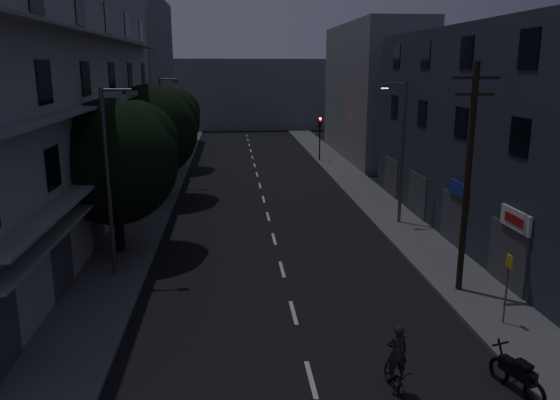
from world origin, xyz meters
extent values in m
plane|color=black|center=(0.00, 25.00, 0.00)|extent=(160.00, 160.00, 0.00)
cube|color=#565659|center=(-7.50, 25.00, 0.07)|extent=(3.00, 90.00, 0.15)
cube|color=#565659|center=(7.50, 25.00, 0.07)|extent=(3.00, 90.00, 0.15)
cube|color=beige|center=(0.00, 2.00, 0.01)|extent=(0.15, 2.00, 0.01)
cube|color=beige|center=(0.00, 6.50, 0.01)|extent=(0.15, 2.00, 0.01)
cube|color=beige|center=(0.00, 11.00, 0.01)|extent=(0.15, 2.00, 0.01)
cube|color=beige|center=(0.00, 15.50, 0.01)|extent=(0.15, 2.00, 0.01)
cube|color=beige|center=(0.00, 20.00, 0.01)|extent=(0.15, 2.00, 0.01)
cube|color=beige|center=(0.00, 24.50, 0.01)|extent=(0.15, 2.00, 0.01)
cube|color=beige|center=(0.00, 29.00, 0.01)|extent=(0.15, 2.00, 0.01)
cube|color=beige|center=(0.00, 33.50, 0.01)|extent=(0.15, 2.00, 0.01)
cube|color=beige|center=(0.00, 38.00, 0.01)|extent=(0.15, 2.00, 0.01)
cube|color=beige|center=(0.00, 42.50, 0.01)|extent=(0.15, 2.00, 0.01)
cube|color=beige|center=(0.00, 47.00, 0.01)|extent=(0.15, 2.00, 0.01)
cube|color=beige|center=(0.00, 51.50, 0.01)|extent=(0.15, 2.00, 0.01)
cube|color=beige|center=(0.00, 56.00, 0.01)|extent=(0.15, 2.00, 0.01)
cube|color=beige|center=(0.00, 60.50, 0.01)|extent=(0.15, 2.00, 0.01)
cube|color=#A2A29D|center=(-12.00, 18.00, 7.00)|extent=(6.00, 36.00, 14.00)
cube|color=black|center=(-8.98, 9.00, 2.00)|extent=(0.06, 1.60, 1.60)
cube|color=black|center=(-8.98, 15.00, 2.00)|extent=(0.06, 1.60, 1.60)
cube|color=black|center=(-8.98, 21.00, 2.00)|extent=(0.06, 1.60, 1.60)
cube|color=black|center=(-8.98, 27.00, 2.00)|extent=(0.06, 1.60, 1.60)
cube|color=black|center=(-8.98, 33.00, 2.00)|extent=(0.06, 1.60, 1.60)
cube|color=black|center=(-8.98, 9.00, 5.20)|extent=(0.06, 1.60, 1.60)
cube|color=black|center=(-8.98, 15.00, 5.20)|extent=(0.06, 1.60, 1.60)
cube|color=black|center=(-8.98, 21.00, 5.20)|extent=(0.06, 1.60, 1.60)
cube|color=black|center=(-8.98, 27.00, 5.20)|extent=(0.06, 1.60, 1.60)
cube|color=black|center=(-8.98, 33.00, 5.20)|extent=(0.06, 1.60, 1.60)
cube|color=black|center=(-8.98, 9.00, 8.40)|extent=(0.06, 1.60, 1.60)
cube|color=black|center=(-8.98, 15.00, 8.40)|extent=(0.06, 1.60, 1.60)
cube|color=black|center=(-8.98, 21.00, 8.40)|extent=(0.06, 1.60, 1.60)
cube|color=black|center=(-8.98, 27.00, 8.40)|extent=(0.06, 1.60, 1.60)
cube|color=black|center=(-8.98, 33.00, 8.40)|extent=(0.06, 1.60, 1.60)
cube|color=black|center=(-8.98, 15.00, 11.60)|extent=(0.06, 1.60, 1.60)
cube|color=black|center=(-8.98, 21.00, 11.60)|extent=(0.06, 1.60, 1.60)
cube|color=black|center=(-8.98, 27.00, 11.60)|extent=(0.06, 1.60, 1.60)
cube|color=black|center=(-8.98, 33.00, 11.60)|extent=(0.06, 1.60, 1.60)
cube|color=gray|center=(-8.50, 18.00, 4.00)|extent=(1.00, 32.40, 0.12)
cube|color=gray|center=(-8.50, 18.00, 7.20)|extent=(1.00, 32.40, 0.12)
cube|color=gray|center=(-8.50, 18.00, 10.40)|extent=(1.00, 32.40, 0.12)
cube|color=gray|center=(-8.60, 18.00, 3.10)|extent=(0.80, 32.40, 0.12)
cube|color=#424247|center=(-8.97, 3.00, 1.40)|extent=(0.06, 2.40, 2.40)
cube|color=#424247|center=(-8.97, 9.00, 1.40)|extent=(0.06, 2.40, 2.40)
cube|color=#424247|center=(-8.97, 15.00, 1.40)|extent=(0.06, 2.40, 2.40)
cube|color=#424247|center=(-8.97, 21.00, 1.40)|extent=(0.06, 2.40, 2.40)
cube|color=#424247|center=(-8.97, 27.00, 1.40)|extent=(0.06, 2.40, 2.40)
cube|color=#424247|center=(-8.97, 33.00, 1.40)|extent=(0.06, 2.40, 2.40)
cube|color=#2A2E39|center=(12.00, 14.00, 5.50)|extent=(6.00, 28.00, 11.00)
cube|color=black|center=(8.98, 8.00, 6.30)|extent=(0.06, 1.40, 1.50)
cube|color=black|center=(8.98, 13.50, 6.30)|extent=(0.06, 1.40, 1.50)
cube|color=black|center=(8.98, 19.00, 6.30)|extent=(0.06, 1.40, 1.50)
cube|color=black|center=(8.98, 24.50, 6.30)|extent=(0.06, 1.40, 1.50)
cube|color=black|center=(8.98, 8.00, 9.60)|extent=(0.06, 1.40, 1.50)
cube|color=black|center=(8.98, 13.50, 9.60)|extent=(0.06, 1.40, 1.50)
cube|color=black|center=(8.98, 19.00, 9.60)|extent=(0.06, 1.40, 1.50)
cube|color=black|center=(8.98, 24.50, 9.60)|extent=(0.06, 1.40, 1.50)
cube|color=#424247|center=(8.97, 8.00, 1.40)|extent=(0.06, 3.00, 2.60)
cube|color=#424247|center=(8.97, 13.50, 1.40)|extent=(0.06, 3.00, 2.60)
cube|color=#424247|center=(8.97, 19.00, 1.40)|extent=(0.06, 3.00, 2.60)
cube|color=#424247|center=(8.97, 24.50, 1.40)|extent=(0.06, 3.00, 2.60)
cube|color=silver|center=(8.90, 7.50, 3.10)|extent=(0.12, 2.20, 0.80)
cube|color=#B21414|center=(8.82, 7.50, 3.10)|extent=(0.02, 1.40, 0.36)
cube|color=navy|center=(8.90, 13.00, 3.10)|extent=(0.12, 2.00, 0.70)
cube|color=slate|center=(-12.00, 48.00, 8.00)|extent=(6.00, 20.00, 16.00)
cube|color=slate|center=(12.00, 42.00, 6.50)|extent=(6.00, 20.00, 13.00)
cube|color=slate|center=(0.00, 70.00, 5.00)|extent=(24.00, 8.00, 10.00)
cylinder|color=black|center=(-7.71, 13.96, 2.15)|extent=(0.44, 0.44, 4.01)
sphere|color=black|center=(-7.71, 13.96, 4.56)|extent=(6.01, 6.01, 6.01)
sphere|color=black|center=(-6.81, 14.71, 5.31)|extent=(4.21, 4.21, 4.21)
sphere|color=black|center=(-8.47, 13.36, 5.01)|extent=(3.91, 3.91, 3.91)
cylinder|color=black|center=(-7.52, 24.93, 2.23)|extent=(0.44, 0.44, 4.16)
sphere|color=black|center=(-7.52, 24.93, 4.72)|extent=(6.26, 6.26, 6.26)
sphere|color=black|center=(-6.58, 25.71, 5.51)|extent=(4.38, 4.38, 4.38)
sphere|color=black|center=(-8.30, 24.30, 5.19)|extent=(4.07, 4.07, 4.07)
cylinder|color=black|center=(-7.68, 36.26, 2.08)|extent=(0.44, 0.44, 3.85)
sphere|color=black|center=(-7.68, 36.26, 4.39)|extent=(5.75, 5.75, 5.75)
sphere|color=black|center=(-6.82, 36.98, 5.10)|extent=(4.02, 4.02, 4.02)
sphere|color=black|center=(-8.40, 35.68, 4.82)|extent=(3.74, 3.74, 3.74)
cylinder|color=black|center=(6.36, 39.47, 1.75)|extent=(0.12, 0.12, 3.20)
cube|color=black|center=(6.36, 39.47, 3.80)|extent=(0.28, 0.22, 0.90)
sphere|color=#FF0C05|center=(6.36, 39.32, 4.13)|extent=(0.22, 0.22, 0.22)
sphere|color=#3F330C|center=(6.36, 39.32, 3.83)|extent=(0.22, 0.22, 0.22)
sphere|color=black|center=(6.36, 39.32, 3.53)|extent=(0.22, 0.22, 0.22)
cylinder|color=black|center=(-6.73, 40.85, 1.75)|extent=(0.12, 0.12, 3.20)
cube|color=black|center=(-6.73, 40.85, 3.80)|extent=(0.28, 0.22, 0.90)
sphere|color=black|center=(-6.73, 40.70, 4.13)|extent=(0.22, 0.22, 0.22)
sphere|color=#3F330C|center=(-6.73, 40.70, 3.83)|extent=(0.22, 0.22, 0.22)
sphere|color=#0CFF26|center=(-6.73, 40.70, 3.53)|extent=(0.22, 0.22, 0.22)
cylinder|color=#54565B|center=(-7.34, 10.68, 4.15)|extent=(0.18, 0.18, 8.00)
cylinder|color=#54565B|center=(-6.74, 10.68, 8.05)|extent=(1.20, 0.10, 0.10)
cube|color=#54565B|center=(-6.14, 10.68, 7.90)|extent=(0.45, 0.25, 0.18)
cube|color=#4C4C4C|center=(-6.14, 10.68, 7.80)|extent=(0.35, 0.18, 0.04)
cylinder|color=#595C60|center=(7.47, 17.60, 4.15)|extent=(0.18, 0.18, 8.00)
cylinder|color=#595C60|center=(6.87, 17.60, 8.05)|extent=(1.20, 0.10, 0.10)
cube|color=#595C60|center=(6.27, 17.60, 7.90)|extent=(0.45, 0.25, 0.18)
cube|color=#FFD88C|center=(6.27, 17.60, 7.80)|extent=(0.35, 0.18, 0.04)
cylinder|color=#54565C|center=(-7.31, 29.55, 4.15)|extent=(0.18, 0.18, 8.00)
cylinder|color=#54565C|center=(-6.71, 29.55, 8.05)|extent=(1.20, 0.10, 0.10)
cube|color=#54565C|center=(-6.11, 29.55, 7.90)|extent=(0.45, 0.25, 0.18)
cube|color=#4C4C4C|center=(-6.11, 29.55, 7.80)|extent=(0.35, 0.18, 0.04)
cylinder|color=black|center=(6.92, 7.77, 4.65)|extent=(0.24, 0.24, 9.00)
cube|color=black|center=(6.92, 7.77, 8.55)|extent=(1.80, 0.10, 0.10)
cube|color=black|center=(6.92, 7.77, 7.95)|extent=(1.50, 0.10, 0.10)
cylinder|color=#595B60|center=(7.24, 4.69, 1.40)|extent=(0.06, 0.06, 2.50)
cube|color=yellow|center=(7.24, 4.69, 2.45)|extent=(0.05, 0.35, 0.45)
torus|color=black|center=(5.85, 0.21, 0.33)|extent=(0.33, 0.77, 0.77)
torus|color=black|center=(5.47, 1.46, 0.33)|extent=(0.33, 0.77, 0.77)
cube|color=black|center=(5.66, 0.84, 0.68)|extent=(0.60, 1.23, 0.38)
cube|color=black|center=(5.71, 0.68, 0.96)|extent=(0.45, 0.56, 0.11)
cylinder|color=black|center=(5.49, 1.41, 0.82)|extent=(0.20, 0.47, 0.92)
cube|color=black|center=(5.46, 1.52, 1.15)|extent=(0.59, 0.21, 0.04)
imported|color=black|center=(2.26, 1.13, 0.43)|extent=(0.67, 1.68, 0.86)
imported|color=black|center=(2.26, 1.13, 1.26)|extent=(0.63, 0.43, 1.65)
camera|label=1|loc=(-2.22, -12.18, 8.96)|focal=35.00mm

